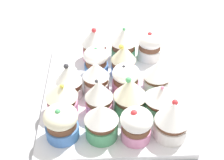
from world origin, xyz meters
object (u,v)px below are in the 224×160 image
Objects in this scene: cupcake_2 at (136,125)px; cupcake_7 at (161,99)px; cupcake_4 at (62,98)px; cupcake_14 at (94,44)px; cupcake_0 at (61,122)px; cupcake_5 at (99,97)px; cupcake_6 at (130,95)px; cupcake_16 at (150,45)px; cupcake_15 at (124,43)px; cupcake_1 at (101,121)px; cupcake_12 at (96,62)px; cupcake_9 at (96,77)px; cupcake_8 at (69,80)px; baking_tray at (112,93)px; cupcake_3 at (172,120)px; cupcake_10 at (126,80)px; cupcake_11 at (157,75)px; cupcake_13 at (123,60)px.

cupcake_7 is at bearing 49.41° from cupcake_2.
cupcake_4 is 0.81× the size of cupcake_14.
cupcake_0 is 8.82cm from cupcake_5.
cupcake_6 is 19.11cm from cupcake_16.
cupcake_1 is at bearing -102.84° from cupcake_15.
cupcake_7 is at bearing -47.06° from cupcake_12.
cupcake_0 is 13.64cm from cupcake_9.
cupcake_2 is 0.98× the size of cupcake_4.
cupcake_16 is at bearing 35.14° from cupcake_8.
cupcake_8 reaches higher than cupcake_7.
baking_tray is 4.43× the size of cupcake_8.
cupcake_3 reaches higher than cupcake_9.
cupcake_5 is 0.98× the size of cupcake_6.
cupcake_6 is 1.08× the size of cupcake_9.
cupcake_10 is at bearing -117.97° from cupcake_16.
cupcake_14 reaches higher than cupcake_6.
cupcake_0 is 22.49cm from cupcake_11.
cupcake_14 is (-3.60, 12.39, 4.83)cm from baking_tray.
cupcake_13 reaches higher than cupcake_11.
cupcake_14 reaches higher than cupcake_13.
cupcake_16 is (9.56, 12.19, 4.20)cm from baking_tray.
cupcake_1 is 1.07× the size of cupcake_4.
baking_tray is at bearing 128.09° from cupcake_3.
cupcake_6 reaches higher than baking_tray.
cupcake_6 is at bearing -90.30° from cupcake_15.
cupcake_12 is at bearing 60.59° from cupcake_4.
baking_tray is 4.97× the size of cupcake_4.
cupcake_0 is at bearing -136.70° from cupcake_10.
cupcake_1 is 0.87× the size of cupcake_14.
cupcake_12 is at bearing -154.61° from cupcake_16.
cupcake_6 is at bearing -87.98° from cupcake_13.
cupcake_7 is 20.31cm from cupcake_15.
cupcake_1 is 1.04× the size of cupcake_7.
cupcake_14 is (-12.46, 19.32, 0.58)cm from cupcake_7.
cupcake_9 is (6.11, 12.19, 0.36)cm from cupcake_0.
baking_tray is at bearing -73.81° from cupcake_14.
cupcake_9 is 0.86× the size of cupcake_14.
cupcake_16 reaches higher than cupcake_10.
cupcake_10 is (-6.01, 6.50, -0.41)cm from cupcake_7.
cupcake_6 is 8.84cm from cupcake_11.
cupcake_3 reaches higher than cupcake_11.
cupcake_14 is at bearing 106.19° from baking_tray.
cupcake_14 is 6.89cm from cupcake_15.
cupcake_16 reaches higher than cupcake_2.
cupcake_7 is (11.24, 5.33, -0.14)cm from cupcake_1.
cupcake_15 reaches higher than cupcake_5.
cupcake_0 is at bearing -93.07° from cupcake_8.
cupcake_12 is at bearing 132.94° from cupcake_7.
cupcake_4 is at bearing 175.80° from cupcake_7.
cupcake_4 is 19.01cm from cupcake_14.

